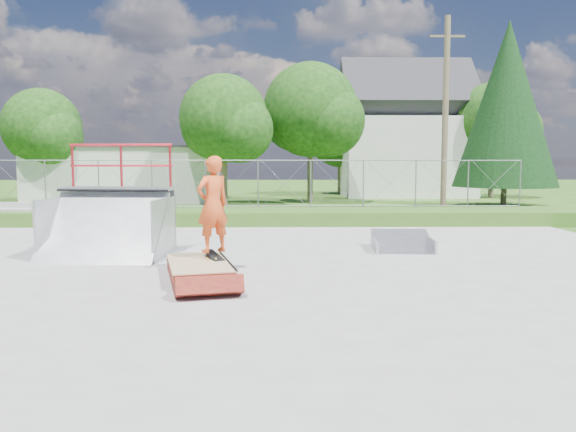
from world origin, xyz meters
name	(u,v)px	position (x,y,z in m)	size (l,w,h in m)	color
ground	(238,276)	(0.00, 0.00, 0.00)	(120.00, 120.00, 0.00)	#274E16
concrete_pad	(238,275)	(0.00, 0.00, 0.02)	(20.00, 16.00, 0.04)	gray
grass_berm	(257,217)	(0.00, 9.50, 0.25)	(24.00, 3.00, 0.50)	#274E16
grind_box	(199,270)	(-0.72, -0.25, 0.17)	(1.61, 2.47, 0.34)	maroon
quarter_pipe	(106,201)	(-3.17, 2.15, 1.33)	(2.66, 2.25, 2.66)	#97999F
flat_bank_ramp	(402,242)	(3.87, 3.05, 0.22)	(1.43, 1.52, 0.44)	#97999F
skateboard	(213,256)	(-0.49, 0.15, 0.38)	(0.22, 0.80, 0.02)	black
skater	(213,208)	(-0.49, 0.15, 1.32)	(0.68, 0.45, 1.88)	#F05623
concrete_stairs	(10,215)	(-8.50, 8.70, 0.40)	(1.50, 1.60, 0.80)	gray
chain_link_fence	(258,184)	(0.00, 10.50, 1.40)	(20.00, 0.06, 1.80)	gray
utility_building_flat	(128,175)	(-8.00, 22.00, 1.50)	(10.00, 6.00, 3.00)	silver
gable_house	(405,137)	(9.00, 26.00, 3.84)	(8.40, 6.08, 8.94)	silver
utility_pole	(445,118)	(7.50, 12.00, 4.00)	(0.24, 0.24, 8.00)	brown
tree_left_near	(228,122)	(-1.75, 17.83, 4.24)	(4.76, 4.48, 6.65)	brown
tree_center	(316,113)	(2.78, 19.81, 4.85)	(5.44, 5.12, 7.60)	brown
tree_left_far	(45,130)	(-11.77, 19.85, 3.94)	(4.42, 4.16, 6.18)	brown
tree_right_far	(498,124)	(14.27, 23.82, 4.54)	(5.10, 4.80, 7.12)	brown
tree_back_mid	(343,141)	(5.21, 27.86, 3.63)	(4.08, 3.84, 5.70)	brown
conifer_tree	(507,104)	(12.00, 17.00, 5.05)	(5.04, 5.04, 9.10)	brown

